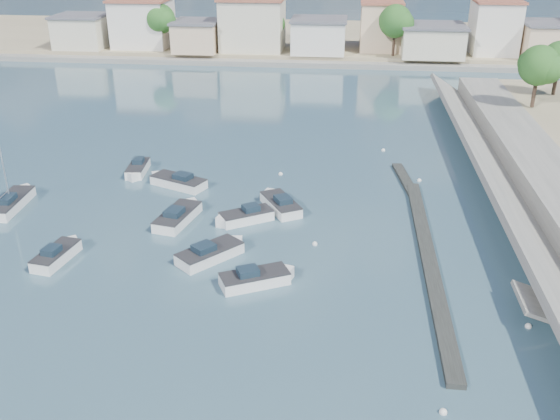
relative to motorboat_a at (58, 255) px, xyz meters
name	(u,v)px	position (x,y,z in m)	size (l,w,h in m)	color
ground	(337,126)	(18.19, 32.58, -0.38)	(400.00, 400.00, 0.00)	#2D4B5A
breakwater	(423,240)	(25.09, 5.27, -0.21)	(2.00, 31.02, 0.35)	black
far_shore_land	(344,40)	(18.19, 84.58, 0.32)	(160.00, 40.00, 1.40)	gray
far_shore_quay	(342,65)	(18.19, 63.58, 0.02)	(160.00, 2.50, 0.80)	slate
far_town	(410,30)	(28.90, 69.50, 4.56)	(113.01, 12.80, 8.35)	beige
shore_trees	(400,31)	(26.53, 60.70, 5.84)	(74.56, 38.32, 7.92)	#38281E
motorboat_a	(58,255)	(0.00, 0.00, 0.00)	(2.20, 4.49, 1.48)	white
motorboat_b	(213,253)	(10.47, 1.39, 0.00)	(4.47, 4.73, 1.48)	white
motorboat_c	(176,182)	(4.67, 13.66, 0.00)	(5.43, 3.74, 1.48)	white
motorboat_d	(244,217)	(11.67, 7.19, 0.00)	(4.30, 3.54, 1.48)	white
motorboat_e	(179,216)	(6.67, 6.92, 0.00)	(2.92, 5.55, 1.48)	white
motorboat_f	(280,204)	(14.14, 9.98, 0.00)	(3.83, 4.89, 1.48)	white
motorboat_g	(137,170)	(0.38, 16.08, 0.00)	(1.85, 4.47, 1.48)	white
motorboat_h	(258,279)	(14.04, -1.64, 0.00)	(4.76, 3.48, 1.48)	white
sailboat	(12,202)	(-7.44, 7.94, 0.04)	(2.16, 6.15, 9.00)	white
mooring_buoys	(383,225)	(22.36, 7.72, -0.33)	(17.00, 37.30, 0.39)	white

